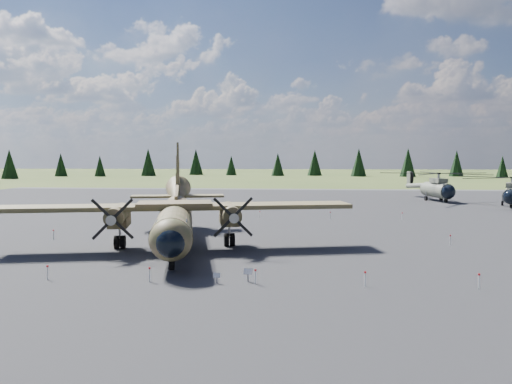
{
  "coord_description": "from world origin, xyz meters",
  "views": [
    {
      "loc": [
        4.31,
        -40.64,
        7.06
      ],
      "look_at": [
        0.73,
        2.0,
        4.05
      ],
      "focal_mm": 35.0,
      "sensor_mm": 36.0,
      "label": 1
    }
  ],
  "objects": [
    {
      "name": "helicopter_mid",
      "position": [
        34.71,
        32.9,
        3.02
      ],
      "size": [
        22.08,
        22.08,
        4.26
      ],
      "rotation": [
        0.0,
        0.0,
        -0.42
      ],
      "color": "slate",
      "rests_on": "ground"
    },
    {
      "name": "barrier_fence",
      "position": [
        -0.46,
        -0.08,
        0.51
      ],
      "size": [
        33.12,
        29.62,
        0.85
      ],
      "color": "white",
      "rests_on": "ground"
    },
    {
      "name": "info_placard_right",
      "position": [
        1.54,
        -13.03,
        0.52
      ],
      "size": [
        0.52,
        0.28,
        0.78
      ],
      "rotation": [
        0.0,
        0.0,
        -0.15
      ],
      "color": "gray",
      "rests_on": "ground"
    },
    {
      "name": "treeline",
      "position": [
        -10.9,
        2.56,
        4.72
      ],
      "size": [
        323.59,
        312.64,
        10.81
      ],
      "color": "black",
      "rests_on": "ground"
    },
    {
      "name": "transport_plane",
      "position": [
        -5.31,
        -2.23,
        2.59
      ],
      "size": [
        27.3,
        24.49,
        9.03
      ],
      "rotation": [
        0.0,
        0.0,
        0.22
      ],
      "color": "#414424",
      "rests_on": "ground"
    },
    {
      "name": "apron",
      "position": [
        0.0,
        10.0,
        0.0
      ],
      "size": [
        120.0,
        120.0,
        0.04
      ],
      "primitive_type": "cube",
      "color": "#515155",
      "rests_on": "ground"
    },
    {
      "name": "info_placard_left",
      "position": [
        -0.16,
        -13.51,
        0.41
      ],
      "size": [
        0.39,
        0.17,
        0.61
      ],
      "rotation": [
        0.0,
        0.0,
        0.01
      ],
      "color": "gray",
      "rests_on": "ground"
    },
    {
      "name": "ground",
      "position": [
        0.0,
        0.0,
        0.0
      ],
      "size": [
        500.0,
        500.0,
        0.0
      ],
      "primitive_type": "plane",
      "color": "#57642C",
      "rests_on": "ground"
    },
    {
      "name": "helicopter_near",
      "position": [
        26.47,
        40.93,
        3.26
      ],
      "size": [
        21.38,
        22.81,
        4.6
      ],
      "rotation": [
        0.0,
        0.0,
        0.21
      ],
      "color": "slate",
      "rests_on": "ground"
    }
  ]
}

